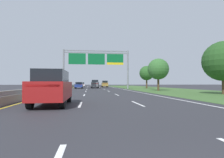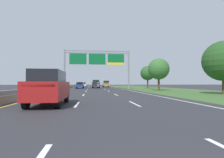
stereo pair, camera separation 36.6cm
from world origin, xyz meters
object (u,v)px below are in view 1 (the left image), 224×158
Objects in this scene: car_red_left_lane_suv at (52,87)px; car_gold_right_lane_suv at (105,84)px; car_white_left_lane_sedan at (82,85)px; car_silver_centre_lane_sedan at (94,85)px; overhead_sign_gantry at (96,61)px; pickup_truck_grey at (95,84)px; roadside_tree_near at (223,61)px; roadside_tree_far at (147,73)px; car_blue_left_lane_sedan at (79,85)px; roadside_tree_mid at (158,69)px.

car_gold_right_lane_suv is at bearing -8.77° from car_red_left_lane_suv.
car_white_left_lane_sedan is 1.00× the size of car_silver_centre_lane_sedan.
overhead_sign_gantry is 2.76× the size of pickup_truck_grey.
roadside_tree_far is at bearing 93.98° from roadside_tree_near.
car_blue_left_lane_sedan is at bearing 172.94° from roadside_tree_far.
car_blue_left_lane_sedan is at bearing 160.54° from car_silver_centre_lane_sedan.
car_blue_left_lane_sedan is 34.41m from car_red_left_lane_suv.
car_silver_centre_lane_sedan is (3.57, 45.17, -0.28)m from car_red_left_lane_suv.
overhead_sign_gantry is 2.37× the size of roadside_tree_near.
car_silver_centre_lane_sedan is at bearing 2.70° from pickup_truck_grey.
car_red_left_lane_suv is at bearing -116.98° from roadside_tree_far.
roadside_tree_mid is (7.09, -28.01, 2.70)m from car_gold_right_lane_suv.
car_white_left_lane_sedan is 0.78× the size of roadside_tree_mid.
roadside_tree_near is at bearing -86.02° from roadside_tree_far.
roadside_tree_near is (10.94, -38.79, 2.87)m from car_gold_right_lane_suv.
car_red_left_lane_suv reaches higher than car_white_left_lane_sedan.
pickup_truck_grey is 37.71m from car_red_left_lane_suv.
overhead_sign_gantry is 9.19m from pickup_truck_grey.
overhead_sign_gantry reaches higher than car_red_left_lane_suv.
pickup_truck_grey is 1.16× the size of car_gold_right_lane_suv.
roadside_tree_far is (16.46, 32.33, 2.72)m from car_red_left_lane_suv.
car_gold_right_lane_suv is 40.41m from roadside_tree_near.
car_gold_right_lane_suv is 0.74× the size of roadside_tree_near.
roadside_tree_mid is at bearing -157.14° from car_silver_centre_lane_sedan.
car_silver_centre_lane_sedan is at bearing -4.63° from car_red_left_lane_suv.
car_gold_right_lane_suv is 0.84× the size of roadside_tree_far.
overhead_sign_gantry is at bearing 133.78° from roadside_tree_mid.
car_red_left_lane_suv is 0.84× the size of roadside_tree_far.
car_blue_left_lane_sedan is at bearing 178.58° from car_white_left_lane_sedan.
car_gold_right_lane_suv is 1.07× the size of car_silver_centre_lane_sedan.
pickup_truck_grey reaches higher than car_red_left_lane_suv.
car_red_left_lane_suv is (0.23, -50.43, 0.28)m from car_white_left_lane_sedan.
car_blue_left_lane_sedan is 0.94× the size of car_red_left_lane_suv.
overhead_sign_gantry reaches higher than pickup_truck_grey.
car_blue_left_lane_sedan is at bearing 133.73° from roadside_tree_mid.
car_blue_left_lane_sedan is (-4.08, -3.11, -0.26)m from pickup_truck_grey.
roadside_tree_mid reaches higher than car_red_left_lane_suv.
car_white_left_lane_sedan is at bearing 0.16° from car_red_left_lane_suv.
car_gold_right_lane_suv is at bearing 104.21° from roadside_tree_mid.
pickup_truck_grey is 14.01m from roadside_tree_far.
car_gold_right_lane_suv is 17.68m from roadside_tree_far.
overhead_sign_gantry is 26.10m from roadside_tree_near.
overhead_sign_gantry reaches higher than car_blue_left_lane_sedan.
overhead_sign_gantry reaches higher than roadside_tree_far.
pickup_truck_grey is 0.97× the size of roadside_tree_far.
roadside_tree_near is (14.30, -21.69, -2.43)m from overhead_sign_gantry.
roadside_tree_mid is at bearing -165.42° from car_gold_right_lane_suv.
car_gold_right_lane_suv is 29.02m from roadside_tree_mid.
car_gold_right_lane_suv is at bearing -18.28° from pickup_truck_grey.
pickup_truck_grey is 1.24× the size of car_blue_left_lane_sedan.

